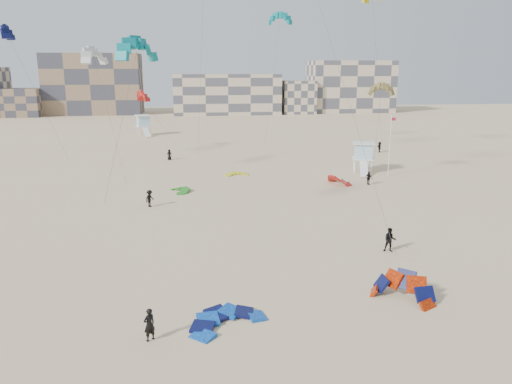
{
  "coord_description": "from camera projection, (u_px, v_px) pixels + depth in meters",
  "views": [
    {
      "loc": [
        -1.01,
        -26.37,
        13.4
      ],
      "look_at": [
        3.18,
        6.0,
        5.34
      ],
      "focal_mm": 35.0,
      "sensor_mm": 36.0,
      "label": 1
    }
  ],
  "objects": [
    {
      "name": "condo_east",
      "position": [
        350.0,
        86.0,
        160.14
      ],
      "size": [
        26.0,
        14.0,
        16.0
      ],
      "primitive_type": "cube",
      "color": "beige",
      "rests_on": "ground"
    },
    {
      "name": "kite_fly_teal_a",
      "position": [
        137.0,
        52.0,
        38.95
      ],
      "size": [
        6.88,
        8.18,
        15.02
      ],
      "rotation": [
        0.0,
        0.0,
        0.79
      ],
      "color": "#0D8494",
      "rests_on": "ground"
    },
    {
      "name": "kite_ground_blue",
      "position": [
        226.0,
        323.0,
        27.01
      ],
      "size": [
        5.64,
        5.72,
        1.41
      ],
      "primitive_type": null,
      "rotation": [
        0.15,
        0.0,
        0.53
      ],
      "color": "blue",
      "rests_on": "ground"
    },
    {
      "name": "kite_ground_orange",
      "position": [
        401.0,
        299.0,
        29.86
      ],
      "size": [
        5.46,
        5.46,
        3.84
      ],
      "primitive_type": null,
      "rotation": [
        0.98,
        0.0,
        -0.75
      ],
      "color": "#FF3401",
      "rests_on": "ground"
    },
    {
      "name": "kite_fly_grey",
      "position": [
        94.0,
        57.0,
        58.31
      ],
      "size": [
        6.56,
        10.42,
        15.31
      ],
      "rotation": [
        0.0,
        0.0,
        1.12
      ],
      "color": "white",
      "rests_on": "ground"
    },
    {
      "name": "condo_mid",
      "position": [
        226.0,
        94.0,
        153.71
      ],
      "size": [
        32.0,
        16.0,
        12.0
      ],
      "primitive_type": "cube",
      "color": "beige",
      "rests_on": "ground"
    },
    {
      "name": "condo_west_b",
      "position": [
        94.0,
        84.0,
        151.85
      ],
      "size": [
        28.0,
        14.0,
        18.0
      ],
      "primitive_type": "cube",
      "color": "#876B51",
      "rests_on": "ground"
    },
    {
      "name": "kite_ground_red_far",
      "position": [
        338.0,
        184.0,
        59.9
      ],
      "size": [
        4.49,
        4.41,
        3.22
      ],
      "primitive_type": null,
      "rotation": [
        0.65,
        0.0,
        1.99
      ],
      "color": "red",
      "rests_on": "ground"
    },
    {
      "name": "kite_ground_yellow",
      "position": [
        237.0,
        175.0,
        64.87
      ],
      "size": [
        3.16,
        3.3,
        0.82
      ],
      "primitive_type": null,
      "rotation": [
        0.11,
        0.0,
        0.15
      ],
      "color": "#C6D31A",
      "rests_on": "ground"
    },
    {
      "name": "lifeguard_tower_near",
      "position": [
        363.0,
        157.0,
        66.43
      ],
      "size": [
        3.47,
        5.82,
        3.99
      ],
      "rotation": [
        0.0,
        0.0,
        -0.27
      ],
      "color": "white",
      "rests_on": "ground"
    },
    {
      "name": "kitesurfer_f",
      "position": [
        379.0,
        147.0,
        82.56
      ],
      "size": [
        0.69,
        1.66,
        1.74
      ],
      "primitive_type": "imported",
      "rotation": [
        0.0,
        0.0,
        -1.68
      ],
      "color": "black",
      "rests_on": "ground"
    },
    {
      "name": "kite_ground_green",
      "position": [
        180.0,
        192.0,
        56.13
      ],
      "size": [
        3.89,
        3.75,
        1.35
      ],
      "primitive_type": null,
      "rotation": [
        0.21,
        0.0,
        -1.25
      ],
      "color": "#288C1E",
      "rests_on": "ground"
    },
    {
      "name": "condo_fill_left",
      "position": [
        21.0,
        102.0,
        144.78
      ],
      "size": [
        12.0,
        10.0,
        8.0
      ],
      "primitive_type": "cube",
      "color": "#876B51",
      "rests_on": "ground"
    },
    {
      "name": "kitesurfer_d",
      "position": [
        369.0,
        178.0,
        59.32
      ],
      "size": [
        0.8,
        1.03,
        1.62
      ],
      "primitive_type": "imported",
      "rotation": [
        0.0,
        0.0,
        2.07
      ],
      "color": "black",
      "rests_on": "ground"
    },
    {
      "name": "kitesurfer_b",
      "position": [
        390.0,
        240.0,
        37.43
      ],
      "size": [
        1.09,
        0.96,
        1.86
      ],
      "primitive_type": "imported",
      "rotation": [
        0.0,
        0.0,
        -0.34
      ],
      "color": "black",
      "rests_on": "ground"
    },
    {
      "name": "lifeguard_tower_far",
      "position": [
        144.0,
        125.0,
        103.47
      ],
      "size": [
        3.7,
        6.15,
        4.19
      ],
      "rotation": [
        0.0,
        0.0,
        0.29
      ],
      "color": "white",
      "rests_on": "ground"
    },
    {
      "name": "condo_fill_right",
      "position": [
        298.0,
        97.0,
        154.76
      ],
      "size": [
        10.0,
        10.0,
        10.0
      ],
      "primitive_type": "cube",
      "color": "beige",
      "rests_on": "ground"
    },
    {
      "name": "kitesurfer_e",
      "position": [
        169.0,
        155.0,
        75.59
      ],
      "size": [
        0.83,
        0.59,
        1.6
      ],
      "primitive_type": "imported",
      "rotation": [
        0.0,
        0.0,
        -0.1
      ],
      "color": "black",
      "rests_on": "ground"
    },
    {
      "name": "kitesurfer_main",
      "position": [
        149.0,
        325.0,
        25.14
      ],
      "size": [
        0.76,
        0.72,
        1.75
      ],
      "primitive_type": "imported",
      "rotation": [
        0.0,
        0.0,
        3.79
      ],
      "color": "black",
      "rests_on": "ground"
    },
    {
      "name": "kite_fly_teal_b",
      "position": [
        280.0,
        20.0,
        81.58
      ],
      "size": [
        5.6,
        7.11,
        21.41
      ],
      "rotation": [
        0.0,
        0.0,
        -0.39
      ],
      "color": "#0D8494",
      "rests_on": "ground"
    },
    {
      "name": "flagpole",
      "position": [
        390.0,
        145.0,
        63.33
      ],
      "size": [
        0.63,
        0.1,
        7.79
      ],
      "color": "white",
      "rests_on": "ground"
    },
    {
      "name": "kitesurfer_c",
      "position": [
        150.0,
        198.0,
        49.76
      ],
      "size": [
        1.16,
        1.27,
        1.71
      ],
      "primitive_type": "imported",
      "rotation": [
        0.0,
        0.0,
        0.95
      ],
      "color": "black",
      "rests_on": "ground"
    },
    {
      "name": "kite_fly_red",
      "position": [
        143.0,
        97.0,
        80.68
      ],
      "size": [
        7.27,
        4.51,
        9.37
      ],
      "rotation": [
        0.0,
        0.0,
        2.02
      ],
      "color": "red",
      "rests_on": "ground"
    },
    {
      "name": "kite_fly_navy",
      "position": [
        7.0,
        34.0,
        64.71
      ],
      "size": [
        8.11,
        3.91,
        18.13
      ],
      "rotation": [
        0.0,
        0.0,
        1.7
      ],
      "color": "#080945",
      "rests_on": "ground"
    },
    {
      "name": "kite_fly_olive",
      "position": [
        381.0,
        91.0,
        59.87
      ],
      "size": [
        3.94,
        6.03,
        11.17
      ],
      "rotation": [
        0.0,
        0.0,
        -0.43
      ],
      "color": "brown",
      "rests_on": "ground"
    },
    {
      "name": "ground",
      "position": [
        215.0,
        308.0,
        28.73
      ],
      "size": [
        320.0,
        320.0,
        0.0
      ],
      "primitive_type": "plane",
      "color": "#D4B88E",
      "rests_on": "ground"
    }
  ]
}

